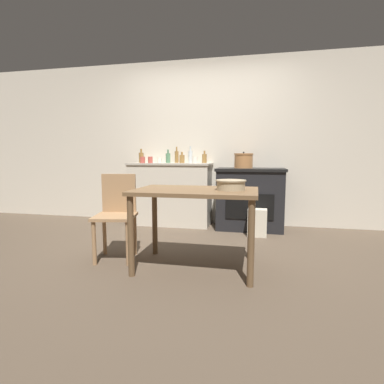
{
  "coord_description": "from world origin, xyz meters",
  "views": [
    {
      "loc": [
        0.78,
        -3.15,
        1.06
      ],
      "look_at": [
        0.0,
        0.43,
        0.62
      ],
      "focal_mm": 28.0,
      "sensor_mm": 36.0,
      "label": 1
    }
  ],
  "objects_px": {
    "bottle_center_left": "(182,159)",
    "bottle_center": "(168,158)",
    "work_table": "(196,201)",
    "mixing_bowl_large": "(231,184)",
    "cup_far_right": "(195,160)",
    "stove": "(250,199)",
    "chair": "(117,213)",
    "bottle_mid_left": "(177,157)",
    "cup_right": "(150,160)",
    "cup_end_right": "(159,160)",
    "bottle_far_left": "(141,157)",
    "cup_mid_right": "(143,160)",
    "stock_pot": "(244,161)",
    "bottle_left": "(204,158)",
    "flour_sack": "(257,223)",
    "bottle_center_right": "(190,157)"
  },
  "relations": [
    {
      "from": "bottle_center_left",
      "to": "bottle_center",
      "type": "height_order",
      "value": "bottle_center"
    },
    {
      "from": "work_table",
      "to": "mixing_bowl_large",
      "type": "bearing_deg",
      "value": 0.73
    },
    {
      "from": "work_table",
      "to": "cup_far_right",
      "type": "distance_m",
      "value": 1.8
    },
    {
      "from": "stove",
      "to": "work_table",
      "type": "relative_size",
      "value": 0.86
    },
    {
      "from": "chair",
      "to": "cup_far_right",
      "type": "bearing_deg",
      "value": 61.52
    },
    {
      "from": "bottle_mid_left",
      "to": "cup_right",
      "type": "height_order",
      "value": "bottle_mid_left"
    },
    {
      "from": "cup_end_right",
      "to": "bottle_center_left",
      "type": "bearing_deg",
      "value": 12.29
    },
    {
      "from": "mixing_bowl_large",
      "to": "bottle_center_left",
      "type": "bearing_deg",
      "value": 116.8
    },
    {
      "from": "bottle_far_left",
      "to": "cup_mid_right",
      "type": "bearing_deg",
      "value": -64.08
    },
    {
      "from": "stock_pot",
      "to": "cup_mid_right",
      "type": "distance_m",
      "value": 1.53
    },
    {
      "from": "work_table",
      "to": "cup_end_right",
      "type": "distance_m",
      "value": 1.99
    },
    {
      "from": "cup_mid_right",
      "to": "cup_right",
      "type": "distance_m",
      "value": 0.13
    },
    {
      "from": "mixing_bowl_large",
      "to": "cup_mid_right",
      "type": "xyz_separation_m",
      "value": [
        -1.49,
        1.64,
        0.2
      ]
    },
    {
      "from": "cup_mid_right",
      "to": "cup_far_right",
      "type": "xyz_separation_m",
      "value": [
        0.8,
        0.08,
        -0.0
      ]
    },
    {
      "from": "work_table",
      "to": "mixing_bowl_large",
      "type": "xyz_separation_m",
      "value": [
        0.32,
        0.0,
        0.16
      ]
    },
    {
      "from": "bottle_center_left",
      "to": "cup_right",
      "type": "relative_size",
      "value": 1.73
    },
    {
      "from": "stove",
      "to": "work_table",
      "type": "distance_m",
      "value": 1.78
    },
    {
      "from": "stock_pot",
      "to": "cup_right",
      "type": "xyz_separation_m",
      "value": [
        -1.4,
        -0.1,
        0.01
      ]
    },
    {
      "from": "mixing_bowl_large",
      "to": "cup_right",
      "type": "height_order",
      "value": "cup_right"
    },
    {
      "from": "cup_mid_right",
      "to": "cup_right",
      "type": "xyz_separation_m",
      "value": [
        0.13,
        -0.02,
        0.0
      ]
    },
    {
      "from": "bottle_left",
      "to": "bottle_mid_left",
      "type": "distance_m",
      "value": 0.45
    },
    {
      "from": "flour_sack",
      "to": "bottle_center_right",
      "type": "distance_m",
      "value": 1.47
    },
    {
      "from": "stock_pot",
      "to": "bottle_center",
      "type": "distance_m",
      "value": 1.18
    },
    {
      "from": "chair",
      "to": "bottle_far_left",
      "type": "distance_m",
      "value": 1.9
    },
    {
      "from": "work_table",
      "to": "flour_sack",
      "type": "bearing_deg",
      "value": 66.34
    },
    {
      "from": "cup_end_right",
      "to": "bottle_far_left",
      "type": "bearing_deg",
      "value": 156.76
    },
    {
      "from": "stock_pot",
      "to": "cup_far_right",
      "type": "xyz_separation_m",
      "value": [
        -0.72,
        -0.0,
        0.01
      ]
    },
    {
      "from": "bottle_mid_left",
      "to": "cup_mid_right",
      "type": "distance_m",
      "value": 0.55
    },
    {
      "from": "work_table",
      "to": "cup_end_right",
      "type": "height_order",
      "value": "cup_end_right"
    },
    {
      "from": "stove",
      "to": "bottle_mid_left",
      "type": "bearing_deg",
      "value": 169.58
    },
    {
      "from": "bottle_far_left",
      "to": "cup_right",
      "type": "relative_size",
      "value": 2.27
    },
    {
      "from": "bottle_mid_left",
      "to": "cup_mid_right",
      "type": "xyz_separation_m",
      "value": [
        -0.47,
        -0.28,
        -0.05
      ]
    },
    {
      "from": "chair",
      "to": "bottle_far_left",
      "type": "bearing_deg",
      "value": 92.26
    },
    {
      "from": "bottle_center_right",
      "to": "flour_sack",
      "type": "bearing_deg",
      "value": -28.47
    },
    {
      "from": "flour_sack",
      "to": "bottle_mid_left",
      "type": "height_order",
      "value": "bottle_mid_left"
    },
    {
      "from": "mixing_bowl_large",
      "to": "bottle_center",
      "type": "bearing_deg",
      "value": 122.1
    },
    {
      "from": "bottle_center_left",
      "to": "bottle_mid_left",
      "type": "bearing_deg",
      "value": 134.42
    },
    {
      "from": "mixing_bowl_large",
      "to": "cup_right",
      "type": "bearing_deg",
      "value": 130.01
    },
    {
      "from": "bottle_mid_left",
      "to": "cup_far_right",
      "type": "distance_m",
      "value": 0.39
    },
    {
      "from": "stove",
      "to": "bottle_left",
      "type": "height_order",
      "value": "bottle_left"
    },
    {
      "from": "cup_right",
      "to": "cup_far_right",
      "type": "xyz_separation_m",
      "value": [
        0.67,
        0.1,
        -0.0
      ]
    },
    {
      "from": "bottle_mid_left",
      "to": "work_table",
      "type": "bearing_deg",
      "value": -69.91
    },
    {
      "from": "flour_sack",
      "to": "cup_mid_right",
      "type": "xyz_separation_m",
      "value": [
        -1.74,
        0.34,
        0.83
      ]
    },
    {
      "from": "bottle_mid_left",
      "to": "cup_end_right",
      "type": "relative_size",
      "value": 3.04
    },
    {
      "from": "cup_right",
      "to": "cup_far_right",
      "type": "distance_m",
      "value": 0.68
    },
    {
      "from": "mixing_bowl_large",
      "to": "bottle_center",
      "type": "height_order",
      "value": "bottle_center"
    },
    {
      "from": "bottle_far_left",
      "to": "bottle_left",
      "type": "relative_size",
      "value": 1.17
    },
    {
      "from": "flour_sack",
      "to": "cup_mid_right",
      "type": "distance_m",
      "value": 1.96
    },
    {
      "from": "bottle_far_left",
      "to": "bottle_mid_left",
      "type": "height_order",
      "value": "bottle_mid_left"
    },
    {
      "from": "mixing_bowl_large",
      "to": "cup_end_right",
      "type": "distance_m",
      "value": 2.14
    }
  ]
}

